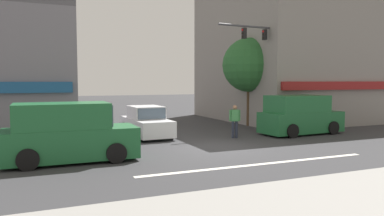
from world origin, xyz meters
name	(u,v)px	position (x,y,z in m)	size (l,w,h in m)	color
ground_plane	(215,148)	(0.00, 0.00, 0.00)	(120.00, 120.00, 0.00)	#333335
lane_marking_stripe	(261,164)	(0.00, -3.50, 0.00)	(9.00, 0.24, 0.01)	silver
building_right_corner	(289,50)	(10.84, 9.10, 5.21)	(10.61, 11.90, 10.42)	gray
street_tree	(249,65)	(5.62, 6.33, 3.89)	(3.47, 3.47, 5.65)	#4C3823
traffic_light_mast	(274,59)	(5.92, 4.13, 4.18)	(4.88, 0.51, 6.20)	#47474C
sedan_crossing_center	(146,123)	(-1.80, 4.37, 0.71)	(1.97, 4.15, 1.58)	silver
van_approaching_near	(300,116)	(6.10, 1.92, 1.01)	(4.70, 2.25, 2.11)	#1E6033
van_crossing_leftbound	(68,134)	(-6.09, -0.44, 1.01)	(4.62, 2.08, 2.11)	#1E6033
pedestrian_mid_crossing	(235,119)	(2.15, 2.10, 0.95)	(0.55, 0.32, 1.67)	#232838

